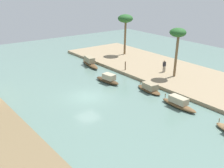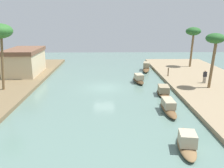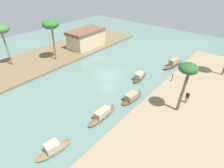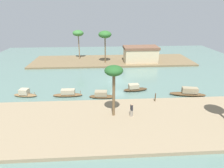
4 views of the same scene
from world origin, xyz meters
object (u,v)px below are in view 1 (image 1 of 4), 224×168
object	(u,v)px
palm_tree_left_near	(178,35)
palm_tree_left_far	(125,20)
mooring_post	(125,66)
sampan_downstream_large	(149,88)
sampan_foreground	(108,79)
sampan_open_hull	(179,103)
sampan_midstream	(90,62)
person_on_near_bank	(164,67)

from	to	relation	value
palm_tree_left_near	palm_tree_left_far	distance (m)	13.09
mooring_post	palm_tree_left_near	distance (m)	8.33
palm_tree_left_near	palm_tree_left_far	xyz separation A→B (m)	(12.91, -2.13, 0.26)
mooring_post	palm_tree_left_near	xyz separation A→B (m)	(-5.95, -3.40, 4.73)
mooring_post	sampan_downstream_large	bearing A→B (deg)	162.25
sampan_downstream_large	mooring_post	world-z (taller)	mooring_post
sampan_foreground	sampan_downstream_large	distance (m)	5.68
mooring_post	sampan_open_hull	bearing A→B (deg)	166.10
sampan_midstream	mooring_post	size ratio (longest dim) A/B	4.61
sampan_foreground	sampan_open_hull	xyz separation A→B (m)	(-10.32, -1.35, -0.00)
sampan_open_hull	mooring_post	distance (m)	12.74
sampan_open_hull	mooring_post	xyz separation A→B (m)	(12.35, -3.06, 0.53)
sampan_foreground	palm_tree_left_far	bearing A→B (deg)	-54.66
sampan_downstream_large	person_on_near_bank	bearing A→B (deg)	-54.79
sampan_foreground	palm_tree_left_far	world-z (taller)	palm_tree_left_far
person_on_near_bank	palm_tree_left_near	bearing A→B (deg)	80.13
sampan_foreground	sampan_open_hull	bearing A→B (deg)	-179.32
sampan_open_hull	sampan_downstream_large	bearing A→B (deg)	-7.78
sampan_open_hull	sampan_foreground	bearing A→B (deg)	7.77
palm_tree_left_near	sampan_midstream	bearing A→B (deg)	25.47
sampan_midstream	sampan_foreground	bearing A→B (deg)	174.99
sampan_downstream_large	person_on_near_bank	size ratio (longest dim) A/B	2.44
sampan_foreground	sampan_open_hull	world-z (taller)	sampan_foreground
palm_tree_left_far	sampan_midstream	bearing A→B (deg)	99.53
sampan_open_hull	palm_tree_left_near	bearing A→B (deg)	-44.94
mooring_post	palm_tree_left_near	world-z (taller)	palm_tree_left_near
sampan_midstream	palm_tree_left_far	world-z (taller)	palm_tree_left_far
palm_tree_left_near	person_on_near_bank	bearing A→B (deg)	-4.88
mooring_post	palm_tree_left_near	size ratio (longest dim) A/B	0.19
person_on_near_bank	mooring_post	bearing A→B (deg)	-52.15
person_on_near_bank	palm_tree_left_far	distance (m)	12.04
sampan_foreground	mooring_post	bearing A→B (deg)	-72.06
sampan_downstream_large	palm_tree_left_near	xyz separation A→B (m)	(1.37, -5.74, 5.30)
palm_tree_left_near	palm_tree_left_far	size ratio (longest dim) A/B	0.96
palm_tree_left_near	sampan_open_hull	bearing A→B (deg)	134.75
person_on_near_bank	palm_tree_left_near	xyz separation A→B (m)	(-2.09, 0.18, 4.65)
sampan_foreground	mooring_post	size ratio (longest dim) A/B	3.40
palm_tree_left_near	palm_tree_left_far	bearing A→B (deg)	-9.38
sampan_midstream	sampan_open_hull	distance (m)	18.05
palm_tree_left_far	sampan_foreground	bearing A→B (deg)	132.12
sampan_open_hull	person_on_near_bank	world-z (taller)	person_on_near_bank
sampan_midstream	sampan_foreground	distance (m)	8.03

